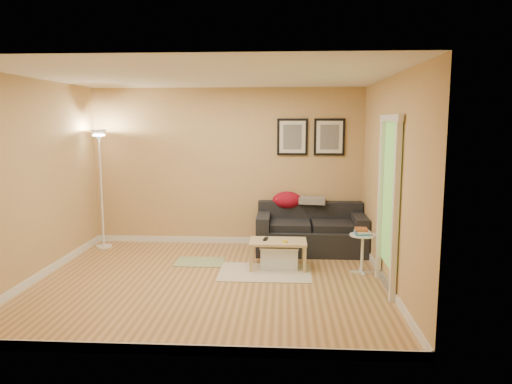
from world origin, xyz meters
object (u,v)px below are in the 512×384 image
(side_table, at_px, (362,254))
(storage_bin, at_px, (279,256))
(coffee_table, at_px, (278,254))
(floor_lamp, at_px, (101,192))
(book_stack, at_px, (362,231))
(sofa, at_px, (311,228))

(side_table, bearing_deg, storage_bin, 171.27)
(coffee_table, distance_m, side_table, 1.16)
(floor_lamp, bearing_deg, coffee_table, -18.26)
(coffee_table, relative_size, book_stack, 3.18)
(storage_bin, bearing_deg, floor_lamp, 162.11)
(coffee_table, xyz_separation_m, storage_bin, (0.02, 0.01, -0.03))
(side_table, distance_m, book_stack, 0.31)
(coffee_table, height_order, floor_lamp, floor_lamp)
(sofa, relative_size, book_stack, 6.81)
(coffee_table, height_order, book_stack, book_stack)
(coffee_table, bearing_deg, side_table, -5.71)
(coffee_table, relative_size, floor_lamp, 0.41)
(sofa, height_order, book_stack, sofa)
(book_stack, bearing_deg, sofa, 122.01)
(storage_bin, bearing_deg, side_table, -8.73)
(coffee_table, bearing_deg, book_stack, -4.87)
(side_table, distance_m, floor_lamp, 4.22)
(sofa, bearing_deg, coffee_table, -119.32)
(sofa, xyz_separation_m, storage_bin, (-0.49, -0.89, -0.21))
(book_stack, bearing_deg, coffee_table, 173.82)
(storage_bin, relative_size, floor_lamp, 0.28)
(coffee_table, xyz_separation_m, book_stack, (1.13, -0.14, 0.38))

